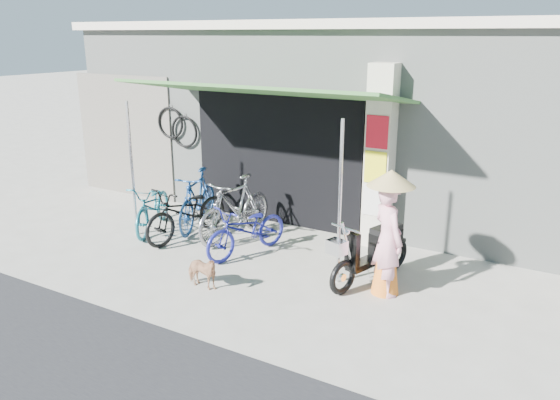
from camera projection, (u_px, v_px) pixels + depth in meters
The scene contains 13 objects.
ground at pixel (257, 288), 7.68m from camera, with size 80.00×80.00×0.00m, color #ABA79A.
bicycle_shop at pixel (386, 113), 11.36m from camera, with size 12.30×5.30×3.66m.
shop_pillar at pixel (380, 158), 8.86m from camera, with size 0.42×0.44×3.00m.
awning at pixel (261, 93), 8.72m from camera, with size 4.60×1.88×2.72m.
neighbour_left at pixel (125, 136), 11.83m from camera, with size 2.60×0.06×2.60m, color #6B665B.
bike_teal at pixel (153, 206), 9.84m from camera, with size 0.59×1.69×0.89m, color #196473.
bike_blue at pixel (197, 200), 9.94m from camera, with size 0.50×1.77×1.06m, color navy.
bike_black at pixel (187, 212), 9.43m from camera, with size 0.63×1.80×0.95m, color black.
bike_silver at pixel (235, 208), 9.41m from camera, with size 0.51×1.82×1.09m, color #9A9A9E.
bike_navy at pixel (247, 230), 8.73m from camera, with size 0.56×1.61×0.85m, color navy.
street_dog at pixel (201, 272), 7.61m from camera, with size 0.26×0.58×0.49m, color tan.
moped at pixel (373, 252), 7.79m from camera, with size 0.71×1.67×0.97m.
nun at pixel (388, 234), 7.29m from camera, with size 0.68×0.66×1.75m.
Camera 1 is at (3.77, -5.88, 3.43)m, focal length 35.00 mm.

